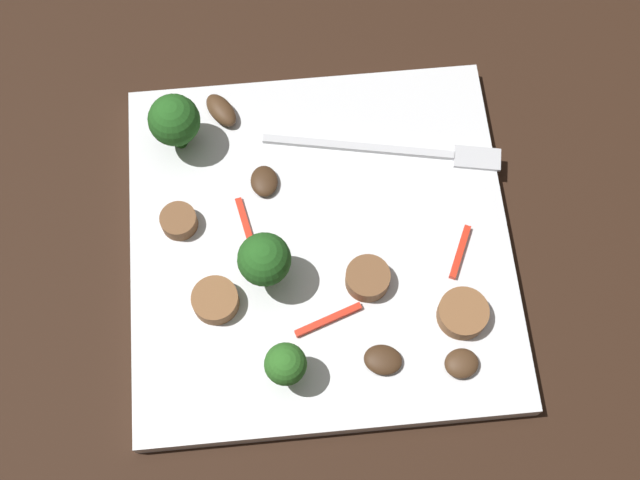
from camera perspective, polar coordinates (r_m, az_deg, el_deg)
ground_plane at (r=0.62m, az=0.00°, el=-0.55°), size 1.40×1.40×0.00m
plate at (r=0.62m, az=0.00°, el=-0.28°), size 0.27×0.27×0.02m
fork at (r=0.64m, az=5.44°, el=6.02°), size 0.18×0.05×0.00m
broccoli_floret_0 at (r=0.55m, az=-2.35°, el=-8.44°), size 0.03×0.03×0.04m
broccoli_floret_1 at (r=0.62m, az=-9.84°, el=7.97°), size 0.04×0.04×0.05m
broccoli_floret_2 at (r=0.57m, az=-3.79°, el=-1.35°), size 0.04×0.04×0.06m
sausage_slice_0 at (r=0.59m, az=3.25°, el=-2.62°), size 0.04×0.04×0.01m
sausage_slice_1 at (r=0.62m, az=-9.54°, el=1.27°), size 0.03×0.03×0.01m
sausage_slice_2 at (r=0.59m, az=9.65°, el=-4.93°), size 0.04×0.04×0.01m
sausage_slice_3 at (r=0.59m, az=-7.10°, el=-4.08°), size 0.04×0.04×0.01m
mushroom_0 at (r=0.58m, az=9.57°, el=-8.25°), size 0.03×0.02×0.01m
mushroom_1 at (r=0.58m, az=4.29°, el=-8.10°), size 0.03×0.03×0.01m
mushroom_2 at (r=0.62m, az=-3.80°, el=4.00°), size 0.02×0.03×0.01m
mushroom_3 at (r=0.65m, az=-6.71°, el=8.72°), size 0.03×0.04×0.01m
pepper_strip_0 at (r=0.61m, az=9.46°, el=-0.81°), size 0.02×0.04×0.00m
pepper_strip_1 at (r=0.61m, az=-5.10°, el=1.20°), size 0.01×0.04×0.00m
pepper_strip_2 at (r=0.59m, az=0.25°, el=-5.46°), size 0.05×0.02×0.00m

